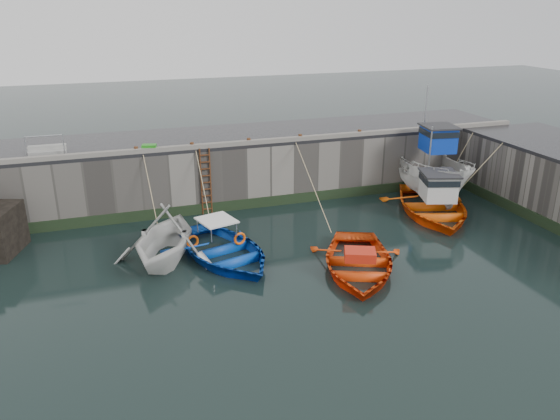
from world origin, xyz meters
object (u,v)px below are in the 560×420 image
object	(u,v)px
bollard_b	(192,145)
bollard_d	(300,137)
ladder	(206,182)
fish_crate	(149,148)
boat_far_orange	(433,206)
bollard_c	(249,141)
bollard_a	(136,150)
boat_near_blue	(224,258)
boat_near_white	(166,260)
bollard_e	(359,133)
boat_far_white	(430,173)
boat_near_navy	(357,269)

from	to	relation	value
bollard_b	bollard_d	size ratio (longest dim) A/B	1.00
ladder	fish_crate	xyz separation A→B (m)	(-2.42, 0.39, 1.73)
boat_far_orange	bollard_c	world-z (taller)	boat_far_orange
ladder	bollard_a	size ratio (longest dim) A/B	11.43
boat_far_orange	bollard_b	world-z (taller)	boat_far_orange
boat_near_blue	fish_crate	size ratio (longest dim) A/B	9.00
bollard_a	boat_far_orange	bearing A→B (deg)	-15.77
bollard_c	boat_near_blue	bearing A→B (deg)	-115.47
boat_near_blue	fish_crate	bearing A→B (deg)	95.50
bollard_a	bollard_b	size ratio (longest dim) A/B	1.00
boat_near_white	bollard_e	distance (m)	12.03
boat_far_white	bollard_b	size ratio (longest dim) A/B	27.83
boat_near_navy	bollard_d	world-z (taller)	bollard_d
boat_near_navy	bollard_b	world-z (taller)	bollard_b
boat_near_white	boat_near_navy	world-z (taller)	boat_near_white
ladder	boat_near_blue	size ratio (longest dim) A/B	0.57
bollard_b	bollard_e	distance (m)	8.50
boat_near_blue	bollard_a	xyz separation A→B (m)	(-2.66, 5.33, 3.30)
boat_far_orange	bollard_b	bearing A→B (deg)	177.97
boat_near_blue	bollard_b	size ratio (longest dim) A/B	20.05
bollard_b	bollard_e	xyz separation A→B (m)	(8.50, 0.00, 0.00)
boat_far_orange	fish_crate	xyz separation A→B (m)	(-12.60, 3.77, 2.91)
boat_far_orange	boat_near_navy	bearing A→B (deg)	-127.74
boat_near_white	boat_far_orange	bearing A→B (deg)	27.91
boat_far_orange	bollard_d	bearing A→B (deg)	162.50
fish_crate	bollard_e	xyz separation A→B (m)	(10.42, -0.05, -0.02)
ladder	bollard_a	distance (m)	3.47
boat_far_white	boat_far_orange	distance (m)	2.87
boat_far_white	bollard_a	size ratio (longest dim) A/B	27.83
bollard_a	bollard_e	size ratio (longest dim) A/B	1.00
boat_near_blue	fish_crate	distance (m)	6.66
bollard_a	bollard_c	size ratio (longest dim) A/B	1.00
boat_far_orange	ladder	bearing A→B (deg)	178.79
boat_near_blue	boat_far_orange	size ratio (longest dim) A/B	0.77
boat_near_white	boat_far_white	world-z (taller)	boat_far_white
boat_far_white	bollard_e	xyz separation A→B (m)	(-3.49, 1.29, 2.10)
bollard_c	bollard_b	bearing A→B (deg)	180.00
ladder	bollard_e	size ratio (longest dim) A/B	11.43
bollard_a	bollard_b	xyz separation A→B (m)	(2.50, 0.00, 0.00)
boat_near_navy	boat_far_orange	world-z (taller)	boat_far_orange
ladder	fish_crate	bearing A→B (deg)	170.95
bollard_b	bollard_c	world-z (taller)	same
boat_near_blue	bollard_c	xyz separation A→B (m)	(2.54, 5.33, 3.30)
boat_far_orange	bollard_c	size ratio (longest dim) A/B	26.10
boat_near_blue	bollard_a	world-z (taller)	bollard_a
bollard_a	boat_far_white	bearing A→B (deg)	-5.09
bollard_c	ladder	bearing A→B (deg)	-171.33
boat_far_orange	bollard_d	distance (m)	7.15
bollard_a	boat_near_white	bearing A→B (deg)	-84.49
boat_far_white	bollard_d	xyz separation A→B (m)	(-6.69, 1.29, 2.10)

